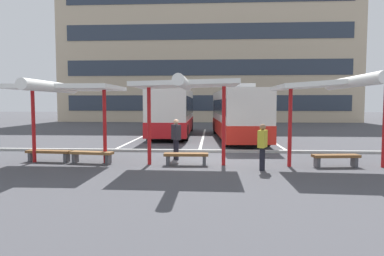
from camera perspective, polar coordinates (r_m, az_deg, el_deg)
The scene contains 17 objects.
ground_plane at distance 14.20m, azimuth 0.88°, elevation -5.22°, with size 160.00×160.00×0.00m, color #47474C.
terminal_building at distance 49.53m, azimuth 2.67°, elevation 13.93°, with size 37.58×13.24×24.30m.
coach_bus_0 at distance 24.90m, azimuth -3.14°, elevation 2.64°, with size 2.71×10.63×3.65m.
coach_bus_1 at distance 22.27m, azimuth 7.45°, elevation 2.17°, with size 3.07×10.95×3.45m.
lane_stripe_0 at distance 24.08m, azimuth -8.32°, elevation -1.43°, with size 0.16×14.00×0.01m, color white.
lane_stripe_1 at distance 23.60m, azimuth 1.85°, elevation -1.50°, with size 0.16×14.00×0.01m, color white.
lane_stripe_2 at distance 23.87m, azimuth 12.11°, elevation -1.53°, with size 0.16×14.00×0.01m, color white.
waiting_shelter_0 at distance 13.85m, azimuth -20.28°, elevation 6.01°, with size 3.82×4.76×3.05m.
bench_0 at distance 14.74m, azimuth -22.60°, elevation -3.86°, with size 1.82×0.57×0.45m.
bench_1 at distance 13.83m, azimuth -16.28°, elevation -4.23°, with size 1.72×0.64×0.45m.
waiting_shelter_1 at distance 12.53m, azimuth -1.06°, elevation 6.92°, with size 3.79×4.37×3.15m.
bench_2 at distance 12.86m, azimuth -0.98°, elevation -4.68°, with size 1.66×0.46×0.45m.
waiting_shelter_2 at distance 13.15m, azimuth 23.42°, elevation 6.54°, with size 4.32×4.69×3.24m.
bench_3 at distance 13.54m, azimuth 22.70°, elevation -4.55°, with size 1.72×0.60×0.45m.
platform_kerb at distance 16.28m, azimuth 1.19°, elevation -3.81°, with size 44.00×0.24×0.12m, color #ADADA8.
waiting_passenger_0 at distance 14.06m, azimuth -2.66°, elevation -1.39°, with size 0.44×0.52×1.66m.
waiting_passenger_2 at distance 12.04m, azimuth 11.58°, elevation -2.59°, with size 0.39×0.51×1.60m.
Camera 1 is at (0.59, -14.00, 2.29)m, focal length 32.23 mm.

